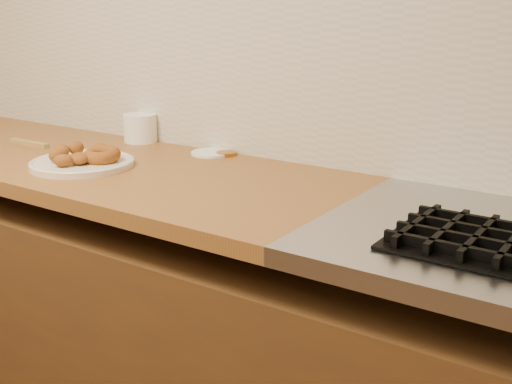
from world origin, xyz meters
TOP-DOWN VIEW (x-y plane):
  - base_cabinet at (0.00, 1.69)m, footprint 3.60×0.60m
  - butcher_block at (-0.65, 1.69)m, footprint 2.30×0.62m
  - backsplash at (0.00, 1.99)m, footprint 3.60×0.02m
  - donut_plate at (-0.26, 1.61)m, footprint 0.28×0.28m
  - ring_donut at (-0.21, 1.63)m, footprint 0.12×0.13m
  - fried_dough_chunks at (-0.28, 1.61)m, footprint 0.18×0.21m
  - plastic_tub at (-0.36, 1.94)m, footprint 0.13×0.13m
  - tub_lid at (-0.05, 1.93)m, footprint 0.16×0.16m
  - brass_jar_lid at (-0.01, 1.94)m, footprint 0.07×0.07m
  - wooden_utensil at (-0.62, 1.70)m, footprint 0.17×0.02m

SIDE VIEW (x-z plane):
  - base_cabinet at x=0.00m, z-range 0.00..0.77m
  - butcher_block at x=-0.65m, z-range 0.86..0.90m
  - tub_lid at x=-0.05m, z-range 0.90..0.91m
  - brass_jar_lid at x=-0.01m, z-range 0.90..0.91m
  - wooden_utensil at x=-0.62m, z-range 0.90..0.91m
  - donut_plate at x=-0.26m, z-range 0.90..0.92m
  - fried_dough_chunks at x=-0.28m, z-range 0.91..0.95m
  - ring_donut at x=-0.21m, z-range 0.91..0.96m
  - plastic_tub at x=-0.36m, z-range 0.90..0.99m
  - backsplash at x=0.00m, z-range 0.90..1.50m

